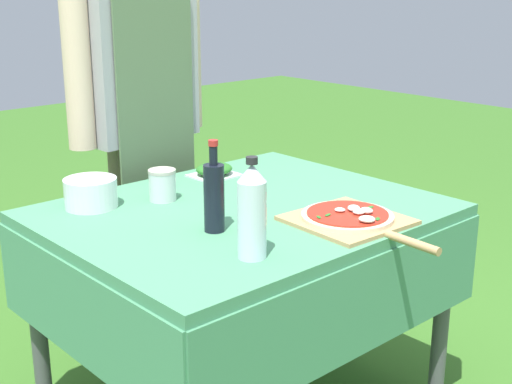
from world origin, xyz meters
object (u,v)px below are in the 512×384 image
(pizza_on_peel, at_px, (350,218))
(herb_container, at_px, (214,170))
(mixing_tub, at_px, (91,193))
(water_bottle, at_px, (252,211))
(sauce_jar, at_px, (162,187))
(person_cook, at_px, (139,99))
(prep_table, at_px, (243,237))
(oil_bottle, at_px, (214,196))

(pizza_on_peel, height_order, herb_container, same)
(herb_container, bearing_deg, mixing_tub, -177.73)
(water_bottle, bearing_deg, pizza_on_peel, 0.39)
(mixing_tub, xyz_separation_m, sauce_jar, (0.20, -0.09, -0.00))
(person_cook, xyz_separation_m, pizza_on_peel, (0.05, -1.00, -0.23))
(herb_container, distance_m, mixing_tub, 0.51)
(water_bottle, distance_m, sauce_jar, 0.57)
(herb_container, xyz_separation_m, mixing_tub, (-0.51, -0.02, 0.02))
(prep_table, distance_m, herb_container, 0.40)
(water_bottle, bearing_deg, herb_container, 58.04)
(oil_bottle, height_order, water_bottle, water_bottle)
(mixing_tub, bearing_deg, person_cook, 40.38)
(water_bottle, height_order, mixing_tub, water_bottle)
(oil_bottle, height_order, mixing_tub, oil_bottle)
(water_bottle, distance_m, herb_container, 0.79)
(herb_container, bearing_deg, person_cook, 103.13)
(person_cook, xyz_separation_m, mixing_tub, (-0.43, -0.36, -0.20))
(water_bottle, bearing_deg, person_cook, 71.65)
(pizza_on_peel, distance_m, mixing_tub, 0.80)
(prep_table, relative_size, water_bottle, 4.41)
(water_bottle, xyz_separation_m, herb_container, (0.41, 0.66, -0.10))
(prep_table, bearing_deg, sauce_jar, 120.53)
(pizza_on_peel, distance_m, sauce_jar, 0.61)
(prep_table, xyz_separation_m, oil_bottle, (-0.19, -0.10, 0.20))
(prep_table, xyz_separation_m, herb_container, (0.16, 0.34, 0.12))
(pizza_on_peel, xyz_separation_m, herb_container, (0.03, 0.66, 0.01))
(herb_container, xyz_separation_m, sauce_jar, (-0.30, -0.11, 0.02))
(pizza_on_peel, height_order, mixing_tub, mixing_tub)
(oil_bottle, relative_size, mixing_tub, 1.60)
(mixing_tub, bearing_deg, herb_container, 2.27)
(oil_bottle, relative_size, water_bottle, 0.99)
(prep_table, bearing_deg, pizza_on_peel, -66.53)
(pizza_on_peel, bearing_deg, oil_bottle, 149.88)
(prep_table, xyz_separation_m, sauce_jar, (-0.14, 0.23, 0.14))
(water_bottle, distance_m, mixing_tub, 0.65)
(sauce_jar, bearing_deg, person_cook, 63.97)
(water_bottle, bearing_deg, mixing_tub, 98.25)
(mixing_tub, distance_m, sauce_jar, 0.22)
(water_bottle, height_order, sauce_jar, water_bottle)
(oil_bottle, distance_m, herb_container, 0.58)
(pizza_on_peel, relative_size, mixing_tub, 2.96)
(water_bottle, bearing_deg, prep_table, 52.08)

